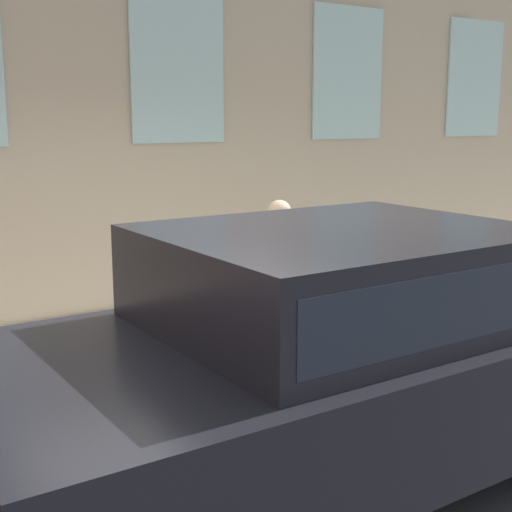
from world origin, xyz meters
The scene contains 5 objects.
ground_plane centered at (0.00, 0.00, 0.00)m, with size 80.00×80.00×0.00m, color #38383A.
sidewalk centered at (1.40, 0.00, 0.08)m, with size 2.81×60.00×0.16m.
fire_hydrant centered at (0.40, -0.40, 0.61)m, with size 0.36×0.47×0.87m.
person centered at (0.77, -1.14, 0.97)m, with size 0.32×0.21×1.34m.
parked_car_charcoal_near centered at (-1.19, -0.19, 0.88)m, with size 2.01×4.48×1.59m.
Camera 1 is at (-4.34, 2.52, 2.23)m, focal length 50.00 mm.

